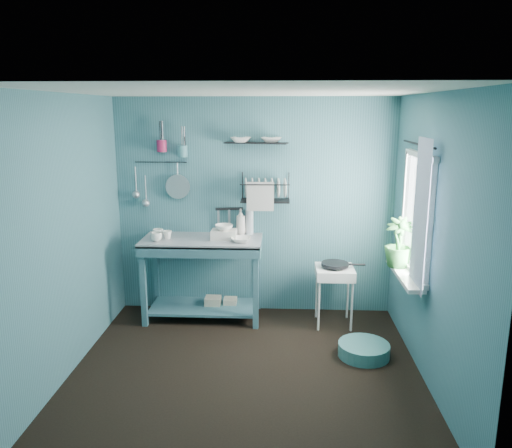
{
  "coord_description": "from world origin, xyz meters",
  "views": [
    {
      "loc": [
        0.31,
        -4.17,
        2.35
      ],
      "look_at": [
        0.05,
        0.85,
        1.2
      ],
      "focal_mm": 35.0,
      "sensor_mm": 36.0,
      "label": 1
    }
  ],
  "objects_px": {
    "frying_pan": "(335,264)",
    "floor_basin": "(364,350)",
    "soap_bottle": "(241,222)",
    "mug_left": "(156,237)",
    "potted_plant": "(399,243)",
    "mug_mid": "(167,235)",
    "dish_rack": "(265,188)",
    "mug_right": "(158,233)",
    "storage_tin_small": "(230,306)",
    "water_bottle": "(249,222)",
    "utensil_cup_magenta": "(162,146)",
    "work_counter": "(203,278)",
    "hotplate_stand": "(334,296)",
    "utensil_cup_teal": "(183,151)",
    "colander": "(178,187)",
    "wash_tub": "(224,234)",
    "storage_tin_large": "(213,306)"
  },
  "relations": [
    {
      "from": "mug_mid",
      "to": "dish_rack",
      "type": "xyz_separation_m",
      "value": [
        1.08,
        0.21,
        0.51
      ]
    },
    {
      "from": "soap_bottle",
      "to": "water_bottle",
      "type": "relative_size",
      "value": 1.07
    },
    {
      "from": "mug_mid",
      "to": "frying_pan",
      "type": "distance_m",
      "value": 1.88
    },
    {
      "from": "dish_rack",
      "to": "colander",
      "type": "relative_size",
      "value": 1.96
    },
    {
      "from": "storage_tin_large",
      "to": "mug_left",
      "type": "bearing_deg",
      "value": -160.1
    },
    {
      "from": "utensil_cup_magenta",
      "to": "storage_tin_large",
      "type": "height_order",
      "value": "utensil_cup_magenta"
    },
    {
      "from": "utensil_cup_magenta",
      "to": "utensil_cup_teal",
      "type": "relative_size",
      "value": 1.0
    },
    {
      "from": "work_counter",
      "to": "utensil_cup_teal",
      "type": "distance_m",
      "value": 1.46
    },
    {
      "from": "work_counter",
      "to": "hotplate_stand",
      "type": "xyz_separation_m",
      "value": [
        1.48,
        -0.13,
        -0.14
      ]
    },
    {
      "from": "floor_basin",
      "to": "mug_right",
      "type": "bearing_deg",
      "value": 158.42
    },
    {
      "from": "work_counter",
      "to": "hotplate_stand",
      "type": "relative_size",
      "value": 2.01
    },
    {
      "from": "wash_tub",
      "to": "colander",
      "type": "distance_m",
      "value": 0.79
    },
    {
      "from": "soap_bottle",
      "to": "colander",
      "type": "xyz_separation_m",
      "value": [
        -0.73,
        0.03,
        0.4
      ]
    },
    {
      "from": "work_counter",
      "to": "mug_mid",
      "type": "xyz_separation_m",
      "value": [
        -0.38,
        -0.06,
        0.52
      ]
    },
    {
      "from": "mug_right",
      "to": "storage_tin_small",
      "type": "xyz_separation_m",
      "value": [
        0.8,
        0.08,
        -0.89
      ]
    },
    {
      "from": "colander",
      "to": "floor_basin",
      "type": "distance_m",
      "value": 2.7
    },
    {
      "from": "mug_right",
      "to": "storage_tin_small",
      "type": "relative_size",
      "value": 0.61
    },
    {
      "from": "potted_plant",
      "to": "frying_pan",
      "type": "bearing_deg",
      "value": 141.48
    },
    {
      "from": "utensil_cup_teal",
      "to": "potted_plant",
      "type": "relative_size",
      "value": 0.26
    },
    {
      "from": "floor_basin",
      "to": "dish_rack",
      "type": "bearing_deg",
      "value": 134.45
    },
    {
      "from": "storage_tin_small",
      "to": "potted_plant",
      "type": "bearing_deg",
      "value": -20.62
    },
    {
      "from": "water_bottle",
      "to": "utensil_cup_magenta",
      "type": "height_order",
      "value": "utensil_cup_magenta"
    },
    {
      "from": "hotplate_stand",
      "to": "utensil_cup_teal",
      "type": "height_order",
      "value": "utensil_cup_teal"
    },
    {
      "from": "dish_rack",
      "to": "floor_basin",
      "type": "relative_size",
      "value": 1.1
    },
    {
      "from": "mug_left",
      "to": "potted_plant",
      "type": "relative_size",
      "value": 0.25
    },
    {
      "from": "mug_left",
      "to": "utensil_cup_magenta",
      "type": "xyz_separation_m",
      "value": [
        0.01,
        0.36,
        0.96
      ]
    },
    {
      "from": "soap_bottle",
      "to": "storage_tin_small",
      "type": "xyz_separation_m",
      "value": [
        -0.12,
        -0.12,
        -1.0
      ]
    },
    {
      "from": "mug_left",
      "to": "potted_plant",
      "type": "distance_m",
      "value": 2.56
    },
    {
      "from": "mug_mid",
      "to": "storage_tin_large",
      "type": "distance_m",
      "value": 1.01
    },
    {
      "from": "dish_rack",
      "to": "utensil_cup_magenta",
      "type": "relative_size",
      "value": 4.23
    },
    {
      "from": "mug_right",
      "to": "wash_tub",
      "type": "height_order",
      "value": "wash_tub"
    },
    {
      "from": "frying_pan",
      "to": "floor_basin",
      "type": "relative_size",
      "value": 0.6
    },
    {
      "from": "work_counter",
      "to": "hotplate_stand",
      "type": "distance_m",
      "value": 1.49
    },
    {
      "from": "dish_rack",
      "to": "storage_tin_large",
      "type": "distance_m",
      "value": 1.52
    },
    {
      "from": "work_counter",
      "to": "mug_left",
      "type": "distance_m",
      "value": 0.73
    },
    {
      "from": "mug_right",
      "to": "storage_tin_large",
      "type": "xyz_separation_m",
      "value": [
        0.6,
        0.05,
        -0.88
      ]
    },
    {
      "from": "storage_tin_small",
      "to": "floor_basin",
      "type": "xyz_separation_m",
      "value": [
        1.41,
        -0.95,
        -0.04
      ]
    },
    {
      "from": "hotplate_stand",
      "to": "utensil_cup_teal",
      "type": "xyz_separation_m",
      "value": [
        -1.71,
        0.33,
        1.57
      ]
    },
    {
      "from": "dish_rack",
      "to": "potted_plant",
      "type": "relative_size",
      "value": 1.12
    },
    {
      "from": "frying_pan",
      "to": "utensil_cup_magenta",
      "type": "xyz_separation_m",
      "value": [
        -1.95,
        0.33,
        1.26
      ]
    },
    {
      "from": "mug_left",
      "to": "potted_plant",
      "type": "height_order",
      "value": "potted_plant"
    },
    {
      "from": "mug_right",
      "to": "utensil_cup_teal",
      "type": "distance_m",
      "value": 0.97
    },
    {
      "from": "soap_bottle",
      "to": "frying_pan",
      "type": "bearing_deg",
      "value": -17.1
    },
    {
      "from": "hotplate_stand",
      "to": "utensil_cup_teal",
      "type": "relative_size",
      "value": 5.1
    },
    {
      "from": "mug_left",
      "to": "mug_right",
      "type": "distance_m",
      "value": 0.16
    },
    {
      "from": "soap_bottle",
      "to": "utensil_cup_magenta",
      "type": "bearing_deg",
      "value": 179.99
    },
    {
      "from": "mug_mid",
      "to": "mug_right",
      "type": "xyz_separation_m",
      "value": [
        -0.12,
        0.06,
        0.0
      ]
    },
    {
      "from": "wash_tub",
      "to": "hotplate_stand",
      "type": "distance_m",
      "value": 1.4
    },
    {
      "from": "potted_plant",
      "to": "utensil_cup_magenta",
      "type": "bearing_deg",
      "value": 162.8
    },
    {
      "from": "frying_pan",
      "to": "storage_tin_large",
      "type": "relative_size",
      "value": 1.36
    }
  ]
}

